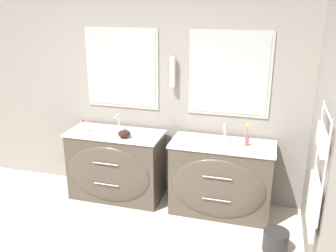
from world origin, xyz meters
The scene contains 10 objects.
wall_back centered at (0.01, 2.02, 1.31)m, with size 5.41×0.14×2.60m.
wall_right centered at (1.93, 0.89, 1.29)m, with size 0.13×3.99×2.60m.
vanity_left centered at (-0.34, 1.65, 0.44)m, with size 1.17×0.58×0.86m.
vanity_right centered at (0.97, 1.65, 0.44)m, with size 1.17×0.58×0.86m.
faucet_left centered at (-0.34, 1.81, 0.96)m, with size 0.17×0.12×0.19m.
faucet_right centered at (0.97, 1.81, 0.96)m, with size 0.17×0.12×0.19m.
toiletry_bottle centered at (-0.71, 1.60, 0.94)m, with size 0.05×0.05×0.16m.
amenity_bowl centered at (-0.16, 1.56, 0.91)m, with size 0.15×0.15×0.09m.
flower_vase centered at (1.23, 1.70, 0.96)m, with size 0.04×0.04×0.25m.
waste_bin centered at (1.62, 1.10, 0.11)m, with size 0.25×0.25×0.22m.
Camera 1 is at (1.45, -2.23, 2.40)m, focal length 40.00 mm.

